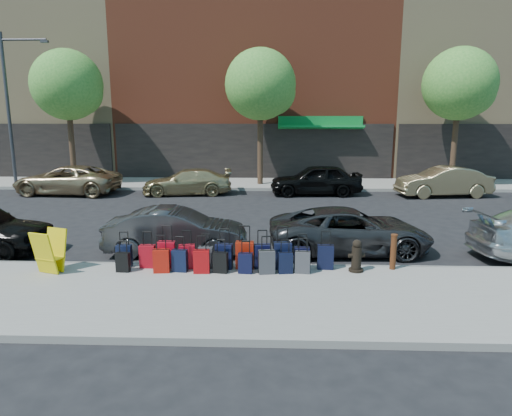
{
  "coord_description": "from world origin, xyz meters",
  "views": [
    {
      "loc": [
        1.17,
        -15.68,
        3.92
      ],
      "look_at": [
        0.66,
        -1.5,
        1.02
      ],
      "focal_mm": 32.0,
      "sensor_mm": 36.0,
      "label": 1
    }
  ],
  "objects_px": {
    "car_near_1": "(176,231)",
    "car_near_2": "(350,230)",
    "suitcase_front_5": "(224,256)",
    "bollard": "(393,251)",
    "car_far_2": "(316,180)",
    "car_far_1": "(187,182)",
    "streetlight": "(11,101)",
    "fire_hydrant": "(356,257)",
    "display_rack": "(50,252)",
    "car_far_3": "(443,182)",
    "tree_left": "(70,87)",
    "tree_center": "(263,86)",
    "tree_right": "(462,86)",
    "car_far_0": "(67,180)"
  },
  "relations": [
    {
      "from": "tree_right",
      "to": "streetlight",
      "type": "distance_m",
      "value": 23.96
    },
    {
      "from": "fire_hydrant",
      "to": "display_rack",
      "type": "bearing_deg",
      "value": 173.77
    },
    {
      "from": "tree_right",
      "to": "car_far_1",
      "type": "height_order",
      "value": "tree_right"
    },
    {
      "from": "fire_hydrant",
      "to": "tree_right",
      "type": "bearing_deg",
      "value": 52.39
    },
    {
      "from": "tree_center",
      "to": "car_near_1",
      "type": "relative_size",
      "value": 1.82
    },
    {
      "from": "suitcase_front_5",
      "to": "car_near_1",
      "type": "height_order",
      "value": "car_near_1"
    },
    {
      "from": "display_rack",
      "to": "car_far_2",
      "type": "xyz_separation_m",
      "value": [
        7.54,
        12.11,
        0.1
      ]
    },
    {
      "from": "fire_hydrant",
      "to": "suitcase_front_5",
      "type": "bearing_deg",
      "value": 169.38
    },
    {
      "from": "streetlight",
      "to": "fire_hydrant",
      "type": "height_order",
      "value": "streetlight"
    },
    {
      "from": "suitcase_front_5",
      "to": "car_far_1",
      "type": "relative_size",
      "value": 0.23
    },
    {
      "from": "streetlight",
      "to": "fire_hydrant",
      "type": "xyz_separation_m",
      "value": [
        16.04,
        -13.72,
        -4.14
      ]
    },
    {
      "from": "tree_center",
      "to": "car_far_2",
      "type": "xyz_separation_m",
      "value": [
        2.69,
        -2.65,
        -4.65
      ]
    },
    {
      "from": "streetlight",
      "to": "car_near_1",
      "type": "height_order",
      "value": "streetlight"
    },
    {
      "from": "car_far_1",
      "to": "car_far_2",
      "type": "relative_size",
      "value": 0.98
    },
    {
      "from": "streetlight",
      "to": "car_near_2",
      "type": "relative_size",
      "value": 1.72
    },
    {
      "from": "suitcase_front_5",
      "to": "fire_hydrant",
      "type": "relative_size",
      "value": 1.26
    },
    {
      "from": "tree_left",
      "to": "car_far_1",
      "type": "xyz_separation_m",
      "value": [
        6.79,
        -2.78,
        -4.77
      ]
    },
    {
      "from": "car_near_2",
      "to": "car_far_0",
      "type": "distance_m",
      "value": 15.69
    },
    {
      "from": "suitcase_front_5",
      "to": "car_far_0",
      "type": "relative_size",
      "value": 0.19
    },
    {
      "from": "bollard",
      "to": "car_far_2",
      "type": "distance_m",
      "value": 11.61
    },
    {
      "from": "tree_right",
      "to": "bollard",
      "type": "height_order",
      "value": "tree_right"
    },
    {
      "from": "fire_hydrant",
      "to": "car_far_3",
      "type": "bearing_deg",
      "value": 52.6
    },
    {
      "from": "tree_center",
      "to": "car_far_0",
      "type": "height_order",
      "value": "tree_center"
    },
    {
      "from": "display_rack",
      "to": "car_near_2",
      "type": "bearing_deg",
      "value": 36.62
    },
    {
      "from": "tree_right",
      "to": "fire_hydrant",
      "type": "relative_size",
      "value": 9.09
    },
    {
      "from": "car_far_3",
      "to": "tree_left",
      "type": "bearing_deg",
      "value": -105.17
    },
    {
      "from": "car_far_1",
      "to": "car_far_2",
      "type": "distance_m",
      "value": 6.41
    },
    {
      "from": "tree_left",
      "to": "tree_right",
      "type": "relative_size",
      "value": 1.0
    },
    {
      "from": "car_near_1",
      "to": "car_near_2",
      "type": "distance_m",
      "value": 4.99
    },
    {
      "from": "display_rack",
      "to": "car_far_1",
      "type": "height_order",
      "value": "car_far_1"
    },
    {
      "from": "suitcase_front_5",
      "to": "display_rack",
      "type": "distance_m",
      "value": 4.22
    },
    {
      "from": "car_far_0",
      "to": "car_far_2",
      "type": "relative_size",
      "value": 1.15
    },
    {
      "from": "tree_center",
      "to": "car_near_2",
      "type": "height_order",
      "value": "tree_center"
    },
    {
      "from": "car_near_1",
      "to": "car_far_3",
      "type": "xyz_separation_m",
      "value": [
        11.06,
        9.77,
        0.07
      ]
    },
    {
      "from": "tree_center",
      "to": "display_rack",
      "type": "height_order",
      "value": "tree_center"
    },
    {
      "from": "suitcase_front_5",
      "to": "bollard",
      "type": "distance_m",
      "value": 4.2
    },
    {
      "from": "fire_hydrant",
      "to": "tree_center",
      "type": "bearing_deg",
      "value": 91.33
    },
    {
      "from": "tree_left",
      "to": "car_far_2",
      "type": "xyz_separation_m",
      "value": [
        13.19,
        -2.65,
        -4.65
      ]
    },
    {
      "from": "streetlight",
      "to": "car_near_1",
      "type": "bearing_deg",
      "value": -46.78
    },
    {
      "from": "streetlight",
      "to": "car_far_3",
      "type": "relative_size",
      "value": 1.8
    },
    {
      "from": "suitcase_front_5",
      "to": "bollard",
      "type": "height_order",
      "value": "suitcase_front_5"
    },
    {
      "from": "tree_right",
      "to": "car_far_0",
      "type": "relative_size",
      "value": 1.4
    },
    {
      "from": "tree_center",
      "to": "car_near_1",
      "type": "distance_m",
      "value": 13.7
    },
    {
      "from": "tree_left",
      "to": "tree_center",
      "type": "xyz_separation_m",
      "value": [
        10.5,
        0.0,
        0.0
      ]
    },
    {
      "from": "streetlight",
      "to": "car_far_2",
      "type": "xyz_separation_m",
      "value": [
        16.13,
        -1.95,
        -3.9
      ]
    },
    {
      "from": "streetlight",
      "to": "bollard",
      "type": "height_order",
      "value": "streetlight"
    },
    {
      "from": "streetlight",
      "to": "car_far_0",
      "type": "xyz_separation_m",
      "value": [
        3.69,
        -2.18,
        -3.94
      ]
    },
    {
      "from": "car_near_2",
      "to": "car_far_1",
      "type": "relative_size",
      "value": 1.05
    },
    {
      "from": "car_far_1",
      "to": "streetlight",
      "type": "bearing_deg",
      "value": -108.92
    },
    {
      "from": "car_far_2",
      "to": "car_far_3",
      "type": "relative_size",
      "value": 1.01
    }
  ]
}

